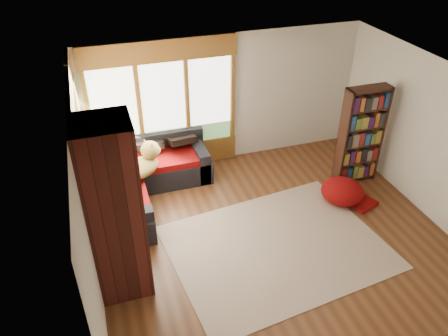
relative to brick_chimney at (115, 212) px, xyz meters
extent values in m
plane|color=#502B16|center=(2.40, 0.35, -1.30)|extent=(5.50, 5.50, 0.00)
plane|color=white|center=(2.40, 0.35, 1.30)|extent=(5.50, 5.50, 0.00)
cube|color=silver|center=(2.40, 2.85, 0.00)|extent=(5.50, 0.04, 2.60)
cube|color=silver|center=(2.40, -2.15, 0.00)|extent=(5.50, 0.04, 2.60)
cube|color=silver|center=(-0.35, 0.35, 0.00)|extent=(0.04, 5.00, 2.60)
cube|color=silver|center=(5.15, 0.35, 0.00)|extent=(0.04, 5.00, 2.60)
cube|color=brown|center=(1.20, 2.82, 0.05)|extent=(2.82, 0.10, 1.90)
cube|color=white|center=(1.20, 2.82, 0.05)|extent=(2.54, 0.09, 1.62)
cube|color=brown|center=(-0.32, 1.55, 0.05)|extent=(0.10, 2.62, 1.90)
cube|color=white|center=(-0.32, 1.55, 0.05)|extent=(0.09, 2.36, 1.62)
cube|color=#667E4C|center=(-0.29, 2.38, 0.45)|extent=(0.03, 0.72, 0.90)
cube|color=#471914|center=(0.00, 0.00, 0.00)|extent=(0.70, 0.70, 2.60)
cube|color=black|center=(0.75, 2.40, -1.09)|extent=(2.20, 0.90, 0.42)
cube|color=black|center=(0.75, 2.75, -0.69)|extent=(2.20, 0.20, 0.38)
cube|color=black|center=(1.75, 2.40, -1.00)|extent=(0.20, 0.90, 0.60)
cube|color=maroon|center=(0.65, 2.28, -0.82)|extent=(1.90, 0.66, 0.12)
cube|color=black|center=(0.10, 1.75, -1.09)|extent=(0.90, 2.20, 0.42)
cube|color=black|center=(-0.25, 1.75, -0.69)|extent=(0.20, 2.20, 0.38)
cube|color=black|center=(0.10, 0.75, -1.00)|extent=(0.90, 0.20, 0.60)
cube|color=maroon|center=(0.22, 1.40, -0.82)|extent=(0.66, 1.20, 0.12)
cube|color=maroon|center=(0.22, 2.35, -0.82)|extent=(0.66, 0.66, 0.12)
cube|color=silver|center=(2.36, 0.01, -1.29)|extent=(3.54, 2.86, 0.01)
cube|color=#3B1E13|center=(4.93, 1.33, -0.35)|extent=(0.04, 0.27, 1.90)
cube|color=#3B1E13|center=(4.15, 1.33, -0.35)|extent=(0.04, 0.27, 1.90)
cube|color=#3B1E13|center=(4.54, 1.46, -0.35)|extent=(0.81, 0.02, 1.90)
cube|color=#3B1E13|center=(4.54, 1.33, -1.24)|extent=(0.73, 0.25, 0.03)
cube|color=#3B1E13|center=(4.54, 1.33, -0.88)|extent=(0.73, 0.25, 0.03)
cube|color=#3B1E13|center=(4.54, 1.33, -0.52)|extent=(0.73, 0.25, 0.03)
cube|color=#3B1E13|center=(4.54, 1.33, -0.16)|extent=(0.73, 0.25, 0.03)
cube|color=#3B1E13|center=(4.54, 1.33, 0.20)|extent=(0.73, 0.25, 0.03)
cube|color=#3B1E13|center=(4.54, 1.33, 0.56)|extent=(0.73, 0.25, 0.03)
cube|color=#726659|center=(4.54, 1.31, -0.35)|extent=(0.69, 0.19, 1.74)
ellipsoid|color=maroon|center=(3.95, 0.78, -1.08)|extent=(0.83, 0.83, 0.41)
ellipsoid|color=olive|center=(0.51, 1.86, -0.56)|extent=(0.98, 0.87, 0.28)
sphere|color=olive|center=(0.77, 2.01, -0.42)|extent=(0.46, 0.46, 0.33)
cone|color=olive|center=(0.72, 1.98, -0.29)|extent=(0.17, 0.17, 0.14)
ellipsoid|color=black|center=(0.17, 1.58, -0.57)|extent=(0.84, 0.92, 0.26)
sphere|color=black|center=(0.02, 1.81, -0.45)|extent=(0.43, 0.43, 0.31)
cone|color=black|center=(0.05, 1.77, -0.32)|extent=(0.16, 0.16, 0.14)
cube|color=black|center=(1.45, 2.61, -0.50)|extent=(0.45, 0.12, 0.45)
cube|color=black|center=(0.85, 2.61, -0.50)|extent=(0.45, 0.12, 0.45)
cube|color=black|center=(-0.08, 2.15, -0.50)|extent=(0.45, 0.12, 0.45)
cube|color=black|center=(-0.08, 1.05, -0.50)|extent=(0.45, 0.12, 0.45)
cube|color=maroon|center=(0.25, 2.61, -0.50)|extent=(0.42, 0.12, 0.42)
camera|label=1|loc=(0.00, -4.59, 3.53)|focal=35.00mm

